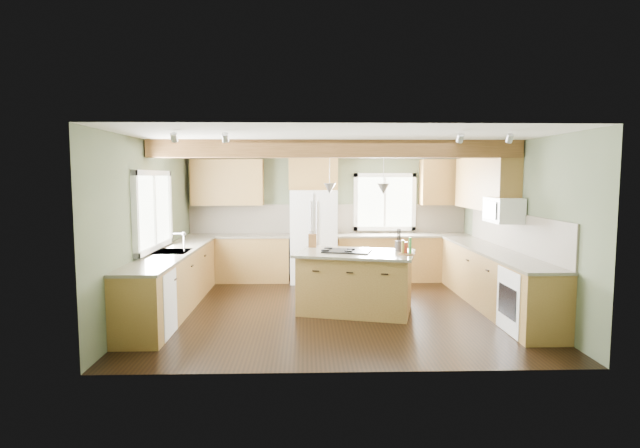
{
  "coord_description": "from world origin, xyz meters",
  "views": [
    {
      "loc": [
        -0.46,
        -7.58,
        2.06
      ],
      "look_at": [
        -0.22,
        0.3,
        1.31
      ],
      "focal_mm": 28.0,
      "sensor_mm": 36.0,
      "label": 1
    }
  ],
  "objects": [
    {
      "name": "faucet",
      "position": [
        -2.32,
        0.05,
        1.05
      ],
      "size": [
        0.02,
        0.02,
        0.28
      ],
      "primitive_type": "cylinder",
      "color": "#B2B2B7",
      "rests_on": "sink"
    },
    {
      "name": "base_cab_right",
      "position": [
        2.5,
        0.05,
        0.44
      ],
      "size": [
        0.6,
        3.7,
        0.88
      ],
      "primitive_type": "cube",
      "color": "brown",
      "rests_on": "floor"
    },
    {
      "name": "island_top",
      "position": [
        0.31,
        -0.11,
        0.9
      ],
      "size": [
        1.96,
        1.52,
        0.04
      ],
      "primitive_type": "cube",
      "rotation": [
        0.0,
        0.0,
        -0.27
      ],
      "color": "#4E4839",
      "rests_on": "island"
    },
    {
      "name": "sink",
      "position": [
        -2.5,
        0.05,
        0.91
      ],
      "size": [
        0.5,
        0.65,
        0.03
      ],
      "primitive_type": "cube",
      "color": "#262628",
      "rests_on": "counter_left"
    },
    {
      "name": "wall_right",
      "position": [
        2.8,
        0.0,
        1.3
      ],
      "size": [
        0.0,
        5.0,
        5.0
      ],
      "primitive_type": "plane",
      "rotation": [
        1.57,
        0.0,
        -1.57
      ],
      "color": "#4D573D",
      "rests_on": "ground"
    },
    {
      "name": "wall_back",
      "position": [
        0.0,
        2.5,
        1.3
      ],
      "size": [
        5.6,
        0.0,
        5.6
      ],
      "primitive_type": "plane",
      "rotation": [
        1.57,
        0.0,
        0.0
      ],
      "color": "#4D573D",
      "rests_on": "ground"
    },
    {
      "name": "cooktop",
      "position": [
        0.17,
        -0.08,
        0.93
      ],
      "size": [
        0.8,
        0.64,
        0.02
      ],
      "primitive_type": "cube",
      "rotation": [
        0.0,
        0.0,
        -0.27
      ],
      "color": "black",
      "rests_on": "island_top"
    },
    {
      "name": "pendant_left",
      "position": [
        -0.09,
        -0.01,
        1.88
      ],
      "size": [
        0.18,
        0.18,
        0.16
      ],
      "primitive_type": "cone",
      "rotation": [
        3.14,
        0.0,
        0.0
      ],
      "color": "#B2B2B7",
      "rests_on": "ceiling"
    },
    {
      "name": "upper_cab_right",
      "position": [
        2.62,
        0.9,
        1.95
      ],
      "size": [
        0.35,
        2.2,
        0.9
      ],
      "primitive_type": "cube",
      "color": "brown",
      "rests_on": "wall_right"
    },
    {
      "name": "oven",
      "position": [
        2.49,
        -1.25,
        0.43
      ],
      "size": [
        0.6,
        0.72,
        0.84
      ],
      "primitive_type": "cube",
      "color": "white",
      "rests_on": "floor"
    },
    {
      "name": "upper_cab_back_corner",
      "position": [
        2.3,
        2.33,
        1.95
      ],
      "size": [
        0.9,
        0.35,
        0.9
      ],
      "primitive_type": "cube",
      "color": "brown",
      "rests_on": "wall_back"
    },
    {
      "name": "floor",
      "position": [
        0.0,
        0.0,
        0.0
      ],
      "size": [
        5.6,
        5.6,
        0.0
      ],
      "primitive_type": "plane",
      "color": "black",
      "rests_on": "ground"
    },
    {
      "name": "base_cab_back_right",
      "position": [
        1.49,
        2.2,
        0.44
      ],
      "size": [
        2.62,
        0.6,
        0.88
      ],
      "primitive_type": "cube",
      "color": "brown",
      "rests_on": "floor"
    },
    {
      "name": "knife_block",
      "position": [
        -0.34,
        0.43,
        1.03
      ],
      "size": [
        0.14,
        0.11,
        0.22
      ],
      "primitive_type": "cube",
      "rotation": [
        0.0,
        0.0,
        -0.08
      ],
      "color": "brown",
      "rests_on": "island_top"
    },
    {
      "name": "island",
      "position": [
        0.31,
        -0.11,
        0.44
      ],
      "size": [
        1.83,
        1.39,
        0.88
      ],
      "primitive_type": "cube",
      "rotation": [
        0.0,
        0.0,
        -0.27
      ],
      "color": "brown",
      "rests_on": "floor"
    },
    {
      "name": "counter_back_left",
      "position": [
        -1.79,
        2.2,
        0.9
      ],
      "size": [
        2.06,
        0.64,
        0.04
      ],
      "primitive_type": "cube",
      "color": "#4E4839",
      "rests_on": "base_cab_back_left"
    },
    {
      "name": "microwave",
      "position": [
        2.58,
        -0.05,
        1.55
      ],
      "size": [
        0.4,
        0.7,
        0.38
      ],
      "primitive_type": "cube",
      "color": "white",
      "rests_on": "wall_right"
    },
    {
      "name": "counter_back_right",
      "position": [
        1.49,
        2.2,
        0.9
      ],
      "size": [
        2.66,
        0.64,
        0.04
      ],
      "primitive_type": "cube",
      "color": "#4E4839",
      "rests_on": "base_cab_back_right"
    },
    {
      "name": "pendant_right",
      "position": [
        0.7,
        -0.22,
        1.88
      ],
      "size": [
        0.18,
        0.18,
        0.16
      ],
      "primitive_type": "cone",
      "rotation": [
        3.14,
        0.0,
        0.0
      ],
      "color": "#B2B2B7",
      "rests_on": "ceiling"
    },
    {
      "name": "window_left",
      "position": [
        -2.78,
        0.05,
        1.55
      ],
      "size": [
        0.04,
        1.6,
        1.05
      ],
      "primitive_type": "cube",
      "color": "white",
      "rests_on": "wall_left"
    },
    {
      "name": "ceiling",
      "position": [
        0.0,
        0.0,
        2.6
      ],
      "size": [
        5.6,
        5.6,
        0.0
      ],
      "primitive_type": "plane",
      "rotation": [
        3.14,
        0.0,
        0.0
      ],
      "color": "silver",
      "rests_on": "wall_back"
    },
    {
      "name": "window_back",
      "position": [
        1.15,
        2.48,
        1.55
      ],
      "size": [
        1.1,
        0.04,
        1.0
      ],
      "primitive_type": "cube",
      "color": "white",
      "rests_on": "wall_back"
    },
    {
      "name": "utensil_crock",
      "position": [
        0.98,
        -0.03,
        1.0
      ],
      "size": [
        0.16,
        0.16,
        0.16
      ],
      "primitive_type": "cylinder",
      "rotation": [
        0.0,
        0.0,
        -0.48
      ],
      "color": "#473E38",
      "rests_on": "island_top"
    },
    {
      "name": "dishwasher",
      "position": [
        -2.49,
        -1.25,
        0.43
      ],
      "size": [
        0.6,
        0.6,
        0.84
      ],
      "primitive_type": "cube",
      "color": "white",
      "rests_on": "floor"
    },
    {
      "name": "soffit_trim",
      "position": [
        0.0,
        2.4,
        2.54
      ],
      "size": [
        5.55,
        0.2,
        0.1
      ],
      "primitive_type": "cube",
      "color": "#513317",
      "rests_on": "ceiling"
    },
    {
      "name": "base_cab_left",
      "position": [
        -2.5,
        0.05,
        0.44
      ],
      "size": [
        0.6,
        3.7,
        0.88
      ],
      "primitive_type": "cube",
      "color": "brown",
      "rests_on": "floor"
    },
    {
      "name": "wall_left",
      "position": [
        -2.8,
        0.0,
        1.3
      ],
      "size": [
        0.0,
        5.0,
        5.0
      ],
      "primitive_type": "plane",
      "rotation": [
        1.57,
        0.0,
        1.57
      ],
      "color": "#4D573D",
      "rests_on": "ground"
    },
    {
      "name": "upper_cab_back_left",
      "position": [
        -1.99,
        2.33,
        1.95
      ],
      "size": [
        1.4,
        0.35,
        0.9
      ],
      "primitive_type": "cube",
      "color": "brown",
      "rests_on": "wall_back"
    },
    {
      "name": "upper_cab_over_fridge",
      "position": [
        -0.3,
        2.33,
        2.15
      ],
      "size": [
        0.96,
        0.35,
        0.7
      ],
      "primitive_type": "cube",
      "color": "brown",
      "rests_on": "wall_back"
    },
    {
      "name": "backsplash_right",
      "position": [
        2.78,
        0.05,
        1.21
      ],
      "size": [
        0.03,
        3.7,
        0.58
      ],
      "primitive_type": "cube",
      "color": "brown",
      "rests_on": "wall_right"
    },
    {
      "name": "ceiling_beam",
      "position": [
        0.0,
        -0.11,
        2.47
      ],
      "size": [
        5.55,
        0.26,
        0.26
      ],
      "primitive_type": "cube",
      "color": "#513317",
      "rests_on": "ceiling"
    },
    {
      "name": "bottle_tray",
      "position": [
        1.03,
        -0.36,
        1.04
      ],
      "size": [
        0.36,
        0.36,
        0.24
      ],
      "primitive_type": null,
      "rotation": [
        0.0,
        0.0,
        -0.61
      ],
      "color": "brown",
      "rests_on": "island_top"
    },
    {
      "name": "refrigerator",
      "position": [
        -0.3,
        2.12,
        0.9
      ],
      "size": [
        0.9,
        0.74,
        1.8
      ],
      "primitive_type": "cube",
      "color": "white",
      "rests_on": "floor"
    },
    {
      "name": "backsplash_back",
      "position": [
        0.0,
        2.48,
        1.21
      ],
      "size": [
        5.58,
        0.03,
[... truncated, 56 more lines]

